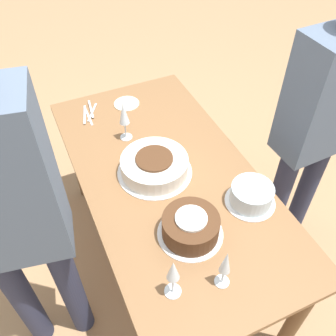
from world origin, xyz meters
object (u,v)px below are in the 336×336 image
(cake_center_white, at_px, (155,166))
(person_cutting, at_px, (6,212))
(person_watching, at_px, (321,118))
(cake_front_chocolate, at_px, (191,227))
(wine_glass_near, at_px, (226,264))
(wine_glass_far, at_px, (173,272))
(wine_glass_extra, at_px, (124,115))
(cake_back_decorated, at_px, (251,195))

(cake_center_white, distance_m, person_cutting, 0.72)
(cake_center_white, xyz_separation_m, person_watching, (0.16, 0.82, 0.14))
(cake_front_chocolate, bearing_deg, wine_glass_near, 2.93)
(cake_center_white, relative_size, cake_front_chocolate, 1.31)
(wine_glass_near, height_order, wine_glass_far, wine_glass_far)
(cake_center_white, distance_m, person_watching, 0.85)
(wine_glass_far, height_order, wine_glass_extra, wine_glass_extra)
(cake_back_decorated, distance_m, person_cutting, 1.01)
(person_cutting, bearing_deg, cake_back_decorated, 1.95)
(wine_glass_near, relative_size, person_cutting, 0.12)
(cake_front_chocolate, height_order, wine_glass_near, wine_glass_near)
(wine_glass_far, xyz_separation_m, wine_glass_extra, (-0.90, 0.14, 0.01))
(cake_front_chocolate, distance_m, wine_glass_extra, 0.70)
(cake_center_white, height_order, person_cutting, person_cutting)
(cake_back_decorated, xyz_separation_m, wine_glass_extra, (-0.65, -0.36, 0.11))
(wine_glass_far, bearing_deg, person_cutting, -129.36)
(cake_back_decorated, distance_m, wine_glass_extra, 0.75)
(person_watching, bearing_deg, cake_center_white, -13.12)
(cake_back_decorated, bearing_deg, cake_center_white, -137.43)
(cake_center_white, distance_m, cake_back_decorated, 0.48)
(wine_glass_far, bearing_deg, wine_glass_near, 77.59)
(cake_front_chocolate, bearing_deg, cake_center_white, 179.59)
(cake_center_white, height_order, wine_glass_near, wine_glass_near)
(wine_glass_near, bearing_deg, wine_glass_far, -102.41)
(person_cutting, relative_size, person_watching, 1.10)
(wine_glass_far, bearing_deg, cake_back_decorated, 116.28)
(wine_glass_extra, xyz_separation_m, person_watching, (0.46, 0.86, 0.03))
(cake_front_chocolate, bearing_deg, cake_back_decorated, 97.45)
(cake_front_chocolate, distance_m, wine_glass_far, 0.29)
(wine_glass_extra, bearing_deg, wine_glass_near, 3.06)
(wine_glass_far, xyz_separation_m, person_cutting, (-0.39, -0.47, 0.13))
(cake_back_decorated, distance_m, person_watching, 0.55)
(wine_glass_near, height_order, person_watching, person_watching)
(cake_center_white, xyz_separation_m, person_cutting, (0.21, -0.65, 0.24))
(cake_center_white, relative_size, person_cutting, 0.21)
(cake_front_chocolate, distance_m, person_cutting, 0.71)
(person_cutting, bearing_deg, cake_center_white, 28.14)
(wine_glass_near, bearing_deg, person_cutting, -123.01)
(wine_glass_extra, relative_size, person_watching, 0.15)
(wine_glass_extra, bearing_deg, cake_center_white, 7.68)
(wine_glass_near, xyz_separation_m, wine_glass_far, (-0.04, -0.19, 0.01))
(wine_glass_extra, relative_size, person_cutting, 0.13)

